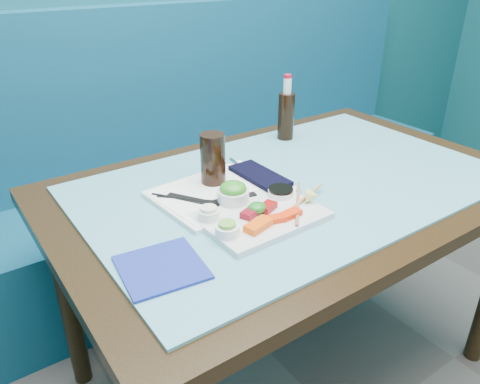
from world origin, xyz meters
TOP-DOWN VIEW (x-y plane):
  - booth_bench at (0.00, 2.29)m, footprint 3.00×0.56m
  - dining_table at (0.00, 1.45)m, footprint 1.40×0.90m
  - glass_top at (0.00, 1.45)m, footprint 1.22×0.76m
  - sashimi_plate at (-0.21, 1.33)m, footprint 0.31×0.23m
  - salmon_left at (-0.26, 1.28)m, footprint 0.08×0.05m
  - salmon_mid at (-0.21, 1.28)m, footprint 0.06×0.04m
  - salmon_right at (-0.16, 1.28)m, footprint 0.06×0.03m
  - tuna_left at (-0.24, 1.34)m, footprint 0.06×0.05m
  - tuna_right at (-0.19, 1.34)m, footprint 0.06×0.05m
  - seaweed_garnish at (-0.22, 1.34)m, footprint 0.05×0.05m
  - ramekin_wasabi at (-0.34, 1.30)m, footprint 0.08×0.08m
  - wasabi_fill at (-0.34, 1.30)m, footprint 0.05×0.05m
  - ramekin_ginger at (-0.33, 1.39)m, footprint 0.06×0.06m
  - ginger_fill at (-0.33, 1.39)m, footprint 0.05×0.05m
  - soy_dish at (-0.11, 1.38)m, footprint 0.09×0.09m
  - soy_fill at (-0.11, 1.38)m, footprint 0.08×0.08m
  - lemon_wedge at (-0.07, 1.30)m, footprint 0.05×0.05m
  - chopstick_sleeve at (-0.23, 1.44)m, footprint 0.14×0.05m
  - wooden_chopstick_a at (-0.10, 1.32)m, footprint 0.17×0.18m
  - wooden_chopstick_b at (-0.09, 1.32)m, footprint 0.24×0.10m
  - serving_tray at (-0.22, 1.50)m, footprint 0.38×0.29m
  - paper_placemat at (-0.22, 1.50)m, footprint 0.36×0.28m
  - seaweed_bowl at (-0.23, 1.43)m, footprint 0.11×0.11m
  - seaweed_salad at (-0.23, 1.43)m, footprint 0.09×0.09m
  - cola_glass at (-0.21, 1.56)m, footprint 0.09×0.09m
  - navy_pouch at (-0.09, 1.50)m, footprint 0.09×0.20m
  - fork at (-0.09, 1.61)m, footprint 0.03×0.10m
  - black_chopstick_a at (-0.32, 1.49)m, footprint 0.15×0.19m
  - black_chopstick_b at (-0.31, 1.49)m, footprint 0.15×0.15m
  - tray_sleeve at (-0.32, 1.49)m, footprint 0.10×0.15m
  - cola_bottle_body at (0.21, 1.75)m, footprint 0.06×0.06m
  - cola_bottle_neck at (0.21, 1.75)m, footprint 0.04×0.04m
  - cola_bottle_cap at (0.21, 1.75)m, footprint 0.03×0.03m
  - blue_napkin at (-0.51, 1.28)m, footprint 0.19×0.19m

SIDE VIEW (x-z plane):
  - booth_bench at x=0.00m, z-range -0.21..0.96m
  - dining_table at x=0.00m, z-range 0.29..1.04m
  - glass_top at x=0.00m, z-range 0.75..0.76m
  - blue_napkin at x=-0.51m, z-range 0.76..0.76m
  - serving_tray at x=-0.22m, z-range 0.76..0.77m
  - sashimi_plate at x=-0.21m, z-range 0.76..0.77m
  - paper_placemat at x=-0.22m, z-range 0.77..0.77m
  - tray_sleeve at x=-0.32m, z-range 0.77..0.78m
  - black_chopstick_b at x=-0.31m, z-range 0.77..0.78m
  - black_chopstick_a at x=-0.32m, z-range 0.77..0.78m
  - chopstick_sleeve at x=-0.23m, z-range 0.77..0.78m
  - fork at x=-0.09m, z-range 0.77..0.78m
  - wooden_chopstick_a at x=-0.10m, z-range 0.77..0.78m
  - wooden_chopstick_b at x=-0.09m, z-range 0.77..0.78m
  - navy_pouch at x=-0.09m, z-range 0.77..0.79m
  - salmon_mid at x=-0.21m, z-range 0.77..0.79m
  - soy_dish at x=-0.11m, z-range 0.77..0.79m
  - salmon_right at x=-0.16m, z-range 0.77..0.79m
  - tuna_left at x=-0.24m, z-range 0.77..0.79m
  - tuna_right at x=-0.19m, z-range 0.77..0.79m
  - salmon_left at x=-0.26m, z-range 0.77..0.79m
  - ramekin_ginger at x=-0.33m, z-range 0.77..0.80m
  - ramekin_wasabi at x=-0.34m, z-range 0.77..0.80m
  - seaweed_garnish at x=-0.22m, z-range 0.77..0.80m
  - seaweed_bowl at x=-0.23m, z-range 0.77..0.81m
  - soy_fill at x=-0.11m, z-range 0.79..0.79m
  - lemon_wedge at x=-0.07m, z-range 0.77..0.82m
  - ginger_fill at x=-0.33m, z-range 0.80..0.80m
  - wasabi_fill at x=-0.34m, z-range 0.80..0.81m
  - seaweed_salad at x=-0.23m, z-range 0.79..0.83m
  - cola_bottle_body at x=0.21m, z-range 0.76..0.92m
  - cola_glass at x=-0.21m, z-range 0.77..0.92m
  - cola_bottle_neck at x=0.21m, z-range 0.92..0.98m
  - cola_bottle_cap at x=0.21m, z-range 0.98..0.99m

